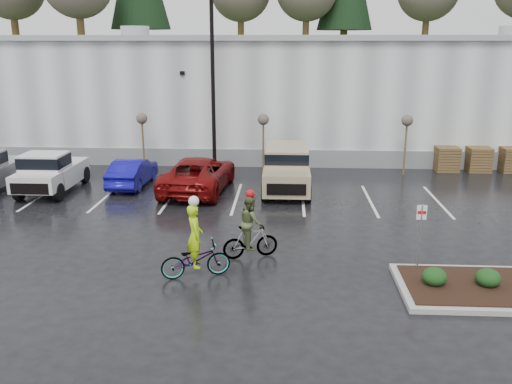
# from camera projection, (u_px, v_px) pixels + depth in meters

# --- Properties ---
(ground) EXTENTS (120.00, 120.00, 0.00)m
(ground) POSITION_uv_depth(u_px,v_px,m) (294.00, 272.00, 16.74)
(ground) COLOR black
(ground) RESTS_ON ground
(warehouse) EXTENTS (60.50, 15.50, 7.20)m
(warehouse) POSITION_uv_depth(u_px,v_px,m) (291.00, 90.00, 36.90)
(warehouse) COLOR #A5A8A9
(warehouse) RESTS_ON ground
(wooded_ridge) EXTENTS (80.00, 25.00, 6.00)m
(wooded_ridge) POSITION_uv_depth(u_px,v_px,m) (289.00, 78.00, 59.20)
(wooded_ridge) COLOR #27411B
(wooded_ridge) RESTS_ON ground
(lamppost) EXTENTS (0.50, 1.00, 9.22)m
(lamppost) POSITION_uv_depth(u_px,v_px,m) (213.00, 66.00, 26.96)
(lamppost) COLOR black
(lamppost) RESTS_ON ground
(sapling_west) EXTENTS (0.60, 0.60, 3.20)m
(sapling_west) POSITION_uv_depth(u_px,v_px,m) (142.00, 122.00, 28.93)
(sapling_west) COLOR #44351B
(sapling_west) RESTS_ON ground
(sapling_mid) EXTENTS (0.60, 0.60, 3.20)m
(sapling_mid) POSITION_uv_depth(u_px,v_px,m) (263.00, 123.00, 28.58)
(sapling_mid) COLOR #44351B
(sapling_mid) RESTS_ON ground
(sapling_east) EXTENTS (0.60, 0.60, 3.20)m
(sapling_east) POSITION_uv_depth(u_px,v_px,m) (407.00, 124.00, 28.19)
(sapling_east) COLOR #44351B
(sapling_east) RESTS_ON ground
(pallet_stack_a) EXTENTS (1.20, 1.20, 1.35)m
(pallet_stack_a) POSITION_uv_depth(u_px,v_px,m) (447.00, 159.00, 29.57)
(pallet_stack_a) COLOR #44351B
(pallet_stack_a) RESTS_ON ground
(pallet_stack_b) EXTENTS (1.20, 1.20, 1.35)m
(pallet_stack_b) POSITION_uv_depth(u_px,v_px,m) (478.00, 159.00, 29.48)
(pallet_stack_b) COLOR #44351B
(pallet_stack_b) RESTS_ON ground
(pallet_stack_c) EXTENTS (1.20, 1.20, 1.35)m
(pallet_stack_c) POSITION_uv_depth(u_px,v_px,m) (512.00, 160.00, 29.38)
(pallet_stack_c) COLOR #44351B
(pallet_stack_c) RESTS_ON ground
(shrub_a) EXTENTS (0.70, 0.70, 0.52)m
(shrub_a) POSITION_uv_depth(u_px,v_px,m) (435.00, 277.00, 15.46)
(shrub_a) COLOR #123514
(shrub_a) RESTS_ON curb_island
(shrub_b) EXTENTS (0.70, 0.70, 0.52)m
(shrub_b) POSITION_uv_depth(u_px,v_px,m) (488.00, 278.00, 15.38)
(shrub_b) COLOR #123514
(shrub_b) RESTS_ON curb_island
(fire_lane_sign) EXTENTS (0.30, 0.05, 2.20)m
(fire_lane_sign) POSITION_uv_depth(u_px,v_px,m) (420.00, 230.00, 16.35)
(fire_lane_sign) COLOR gray
(fire_lane_sign) RESTS_ON ground
(pickup_white) EXTENTS (2.10, 5.20, 1.96)m
(pickup_white) POSITION_uv_depth(u_px,v_px,m) (54.00, 170.00, 25.73)
(pickup_white) COLOR silver
(pickup_white) RESTS_ON ground
(car_blue) EXTENTS (1.59, 4.21, 1.37)m
(car_blue) POSITION_uv_depth(u_px,v_px,m) (133.00, 172.00, 26.56)
(car_blue) COLOR #110D92
(car_blue) RESTS_ON ground
(car_red) EXTENTS (3.23, 6.11, 1.64)m
(car_red) POSITION_uv_depth(u_px,v_px,m) (198.00, 174.00, 25.65)
(car_red) COLOR maroon
(car_red) RESTS_ON ground
(suv_tan) EXTENTS (2.20, 5.10, 2.06)m
(suv_tan) POSITION_uv_depth(u_px,v_px,m) (286.00, 170.00, 25.56)
(suv_tan) COLOR tan
(suv_tan) RESTS_ON ground
(cyclist_hivis) EXTENTS (2.23, 1.35, 2.55)m
(cyclist_hivis) POSITION_uv_depth(u_px,v_px,m) (195.00, 253.00, 16.23)
(cyclist_hivis) COLOR #3F3F44
(cyclist_hivis) RESTS_ON ground
(cyclist_olive) EXTENTS (1.86, 1.09, 2.33)m
(cyclist_olive) POSITION_uv_depth(u_px,v_px,m) (250.00, 233.00, 17.66)
(cyclist_olive) COLOR #3F3F44
(cyclist_olive) RESTS_ON ground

